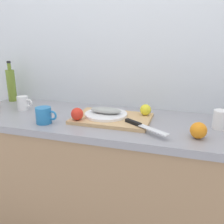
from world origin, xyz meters
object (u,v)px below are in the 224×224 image
(chef_knife, at_px, (140,125))
(coffee_mug_0, at_px, (23,103))
(fish_fillet, at_px, (106,110))
(coffee_mug_2, at_px, (221,120))
(cutting_board, at_px, (112,118))
(olive_oil_bottle, at_px, (11,85))
(white_plate, at_px, (106,114))
(orange_0, at_px, (198,130))
(lemon_0, at_px, (146,110))
(coffee_mug_1, at_px, (44,115))

(chef_knife, bearing_deg, coffee_mug_0, -156.23)
(fish_fillet, relative_size, coffee_mug_2, 1.59)
(cutting_board, relative_size, olive_oil_bottle, 1.48)
(white_plate, bearing_deg, coffee_mug_0, 178.07)
(coffee_mug_0, bearing_deg, orange_0, -8.63)
(coffee_mug_2, bearing_deg, lemon_0, 172.03)
(coffee_mug_2, relative_size, orange_0, 1.49)
(fish_fillet, bearing_deg, cutting_board, -17.41)
(coffee_mug_2, bearing_deg, olive_oil_bottle, 173.05)
(white_plate, relative_size, coffee_mug_2, 2.12)
(white_plate, relative_size, lemon_0, 3.84)
(olive_oil_bottle, bearing_deg, coffee_mug_0, -38.23)
(cutting_board, distance_m, olive_oil_bottle, 0.91)
(coffee_mug_0, relative_size, coffee_mug_2, 0.94)
(lemon_0, relative_size, orange_0, 0.82)
(coffee_mug_1, bearing_deg, lemon_0, 26.34)
(white_plate, relative_size, chef_knife, 0.99)
(chef_knife, distance_m, olive_oil_bottle, 1.12)
(white_plate, relative_size, orange_0, 3.16)
(olive_oil_bottle, distance_m, coffee_mug_1, 0.65)
(lemon_0, bearing_deg, coffee_mug_2, -7.97)
(coffee_mug_0, bearing_deg, fish_fillet, -1.93)
(white_plate, xyz_separation_m, coffee_mug_2, (0.64, 0.02, 0.02))
(chef_knife, bearing_deg, olive_oil_bottle, -163.43)
(white_plate, distance_m, orange_0, 0.54)
(cutting_board, relative_size, coffee_mug_1, 3.50)
(chef_knife, height_order, coffee_mug_1, coffee_mug_1)
(lemon_0, bearing_deg, white_plate, -159.76)
(fish_fillet, bearing_deg, olive_oil_bottle, 166.24)
(coffee_mug_2, height_order, orange_0, coffee_mug_2)
(orange_0, bearing_deg, coffee_mug_2, 55.93)
(coffee_mug_0, relative_size, orange_0, 1.39)
(coffee_mug_1, bearing_deg, coffee_mug_0, 145.16)
(cutting_board, distance_m, chef_knife, 0.22)
(cutting_board, bearing_deg, chef_knife, -30.97)
(chef_knife, height_order, olive_oil_bottle, olive_oil_bottle)
(cutting_board, xyz_separation_m, coffee_mug_0, (-0.64, 0.03, 0.04))
(fish_fillet, xyz_separation_m, coffee_mug_1, (-0.31, -0.18, -0.01))
(chef_knife, bearing_deg, white_plate, -174.88)
(olive_oil_bottle, xyz_separation_m, coffee_mug_0, (0.23, -0.18, -0.08))
(cutting_board, distance_m, fish_fillet, 0.06)
(white_plate, relative_size, fish_fillet, 1.33)
(fish_fillet, relative_size, lemon_0, 2.88)
(orange_0, bearing_deg, coffee_mug_0, 171.37)
(cutting_board, distance_m, lemon_0, 0.21)
(chef_knife, relative_size, olive_oil_bottle, 0.84)
(fish_fillet, relative_size, coffee_mug_0, 1.70)
(coffee_mug_1, bearing_deg, cutting_board, 25.58)
(fish_fillet, xyz_separation_m, lemon_0, (0.22, 0.08, 0.00))
(coffee_mug_2, distance_m, orange_0, 0.21)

